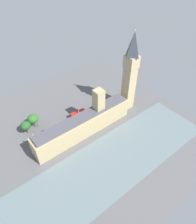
{
  "coord_description": "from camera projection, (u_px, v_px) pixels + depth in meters",
  "views": [
    {
      "loc": [
        -76.77,
        47.82,
        96.04
      ],
      "look_at": [
        1.0,
        -13.78,
        7.54
      ],
      "focal_mm": 32.67,
      "sensor_mm": 36.0,
      "label": 1
    }
  ],
  "objects": [
    {
      "name": "plane_tree_far_end",
      "position": [
        26.0,
        126.0,
        125.4
      ],
      "size": [
        6.28,
        6.28,
        8.98
      ],
      "color": "brown",
      "rests_on": "ground"
    },
    {
      "name": "ground_plane",
      "position": [
        82.0,
        130.0,
        131.0
      ],
      "size": [
        136.06,
        136.06,
        0.0
      ],
      "primitive_type": "plane",
      "color": "#565659"
    },
    {
      "name": "pedestrian_leading",
      "position": [
        45.0,
        141.0,
        123.44
      ],
      "size": [
        0.64,
        0.58,
        1.5
      ],
      "rotation": [
        0.0,
        0.0,
        4.15
      ],
      "color": "maroon",
      "rests_on": "ground"
    },
    {
      "name": "car_dark_green_midblock",
      "position": [
        94.0,
        110.0,
        144.73
      ],
      "size": [
        2.08,
        4.71,
        1.74
      ],
      "rotation": [
        0.0,
        0.0,
        3.08
      ],
      "color": "#19472D",
      "rests_on": "ground"
    },
    {
      "name": "car_black_under_trees",
      "position": [
        64.0,
        125.0,
        133.52
      ],
      "size": [
        1.99,
        4.41,
        1.74
      ],
      "rotation": [
        0.0,
        0.0,
        -0.05
      ],
      "color": "black",
      "rests_on": "ground"
    },
    {
      "name": "street_lamp_near_tower",
      "position": [
        26.0,
        126.0,
        127.47
      ],
      "size": [
        0.56,
        0.56,
        6.63
      ],
      "color": "black",
      "rests_on": "ground"
    },
    {
      "name": "double_decker_bus_corner",
      "position": [
        78.0,
        114.0,
        138.78
      ],
      "size": [
        3.31,
        10.66,
        4.75
      ],
      "rotation": [
        0.0,
        0.0,
        3.07
      ],
      "color": "red",
      "rests_on": "ground"
    },
    {
      "name": "parliament_building",
      "position": [
        85.0,
        123.0,
        125.32
      ],
      "size": [
        10.35,
        66.06,
        27.36
      ],
      "color": "tan",
      "rests_on": "ground"
    },
    {
      "name": "plane_tree_kerbside",
      "position": [
        33.0,
        119.0,
        128.94
      ],
      "size": [
        6.76,
        6.76,
        9.87
      ],
      "color": "brown",
      "rests_on": "ground"
    },
    {
      "name": "pedestrian_by_river_gate",
      "position": [
        108.0,
        108.0,
        146.64
      ],
      "size": [
        0.5,
        0.61,
        1.69
      ],
      "rotation": [
        0.0,
        0.0,
        0.06
      ],
      "color": "#336B60",
      "rests_on": "ground"
    },
    {
      "name": "clock_tower",
      "position": [
        130.0,
        72.0,
        130.24
      ],
      "size": [
        7.78,
        7.78,
        55.18
      ],
      "color": "tan",
      "rests_on": "ground"
    },
    {
      "name": "river_thames",
      "position": [
        113.0,
        161.0,
        113.44
      ],
      "size": [
        35.75,
        122.45,
        0.25
      ],
      "primitive_type": "cube",
      "color": "slate",
      "rests_on": "ground"
    },
    {
      "name": "street_lamp_opposite_hall",
      "position": [
        37.0,
        122.0,
        130.32
      ],
      "size": [
        0.56,
        0.56,
        6.71
      ],
      "color": "black",
      "rests_on": "ground"
    },
    {
      "name": "car_yellow_cab_trailing",
      "position": [
        44.0,
        132.0,
        128.79
      ],
      "size": [
        2.37,
        4.58,
        1.74
      ],
      "rotation": [
        0.0,
        0.0,
        3.01
      ],
      "color": "gold",
      "rests_on": "ground"
    }
  ]
}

